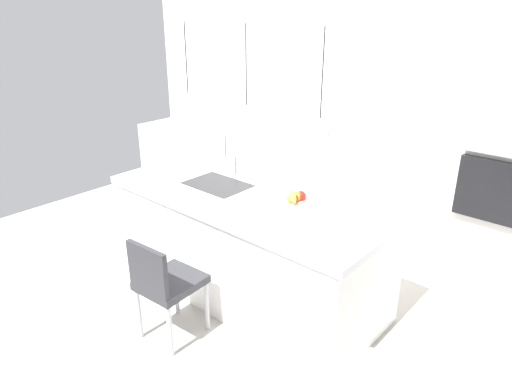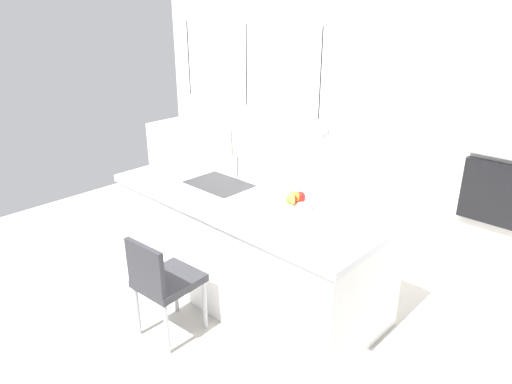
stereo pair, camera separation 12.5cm
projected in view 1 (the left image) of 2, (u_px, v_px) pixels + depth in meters
floor at (248, 290)px, 4.24m from camera, size 6.60×6.60×0.00m
back_wall at (352, 119)px, 4.89m from camera, size 6.00×0.10×2.60m
kitchen_island at (247, 244)px, 4.06m from camera, size 2.49×1.03×0.95m
sink_basin at (218, 185)px, 4.10m from camera, size 0.56×0.40×0.02m
faucet at (234, 163)px, 4.19m from camera, size 0.02×0.17×0.22m
fruit_bowl at (296, 202)px, 3.61m from camera, size 0.26×0.26×0.15m
side_counter at (182, 158)px, 6.43m from camera, size 1.10×0.60×0.89m
microwave at (501, 136)px, 3.91m from camera, size 0.54×0.08×0.34m
oven at (490, 190)px, 4.09m from camera, size 0.56×0.08×0.56m
chair_near at (165, 282)px, 3.46m from camera, size 0.44×0.48×0.86m
pendant_light_left at (189, 104)px, 4.05m from camera, size 0.17×0.17×0.77m
pendant_light_center at (246, 115)px, 3.63m from camera, size 0.17×0.17×0.77m
pendant_light_right at (320, 130)px, 3.21m from camera, size 0.17×0.17×0.77m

